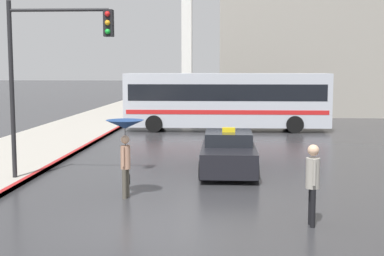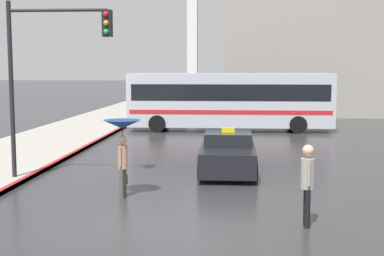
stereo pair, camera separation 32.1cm
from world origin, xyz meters
name	(u,v)px [view 1 (the left image)]	position (x,y,z in m)	size (l,w,h in m)	color
ground_plane	(145,231)	(0.00, 0.00, 0.00)	(300.00, 300.00, 0.00)	#2D2D30
taxi	(228,153)	(1.88, 6.91, 0.65)	(1.91, 4.53, 1.54)	black
city_bus	(226,99)	(1.86, 19.38, 1.82)	(11.57, 2.74, 3.28)	#B2B7C1
pedestrian_with_umbrella	(125,135)	(-0.96, 2.95, 1.75)	(1.03, 1.03, 2.15)	#4C473D
pedestrian_man	(313,177)	(3.71, 0.58, 1.12)	(0.32, 0.46, 1.86)	black
traffic_light	(52,57)	(-3.56, 4.84, 3.88)	(3.27, 0.38, 5.60)	black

